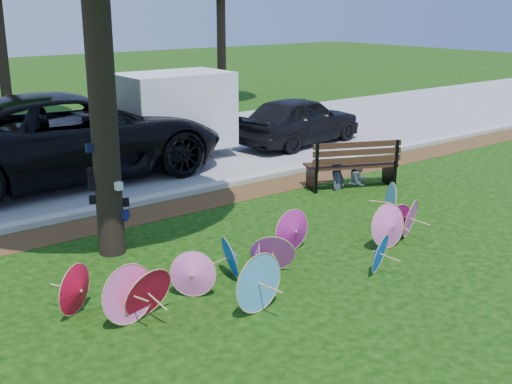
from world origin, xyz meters
TOP-DOWN VIEW (x-y plane):
  - ground at (0.00, 0.00)m, footprint 90.00×90.00m
  - mulch_strip at (0.00, 4.50)m, footprint 90.00×1.00m
  - curb at (0.00, 5.20)m, footprint 90.00×0.30m
  - street at (0.00, 9.35)m, footprint 90.00×8.00m
  - parasol_pile at (-0.05, 0.64)m, footprint 6.93×2.04m
  - black_van at (-0.38, 8.01)m, footprint 7.43×3.49m
  - dark_pickup at (6.47, 7.60)m, footprint 4.43×2.27m
  - cargo_trailer at (2.66, 8.29)m, footprint 2.89×1.86m
  - park_bench at (4.35, 3.44)m, footprint 2.26×1.60m
  - person_left at (4.00, 3.49)m, footprint 0.55×0.45m
  - person_right at (4.70, 3.49)m, footprint 0.66×0.56m

SIDE VIEW (x-z plane):
  - ground at x=0.00m, z-range 0.00..0.00m
  - mulch_strip at x=0.00m, z-range 0.00..0.01m
  - street at x=0.00m, z-range 0.00..0.01m
  - curb at x=0.00m, z-range 0.00..0.12m
  - parasol_pile at x=-0.05m, z-range -0.05..0.81m
  - park_bench at x=4.35m, z-range 0.00..1.10m
  - person_right at x=4.70m, z-range 0.00..1.21m
  - person_left at x=4.00m, z-range 0.00..1.30m
  - dark_pickup at x=6.47m, z-range 0.00..1.44m
  - black_van at x=-0.38m, z-range 0.00..2.05m
  - cargo_trailer at x=2.66m, z-range 0.00..2.60m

